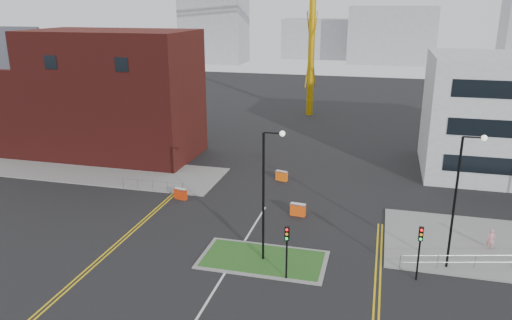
{
  "coord_description": "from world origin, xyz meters",
  "views": [
    {
      "loc": [
        9.14,
        -21.54,
        16.76
      ],
      "look_at": [
        -0.2,
        14.56,
        5.0
      ],
      "focal_mm": 35.0,
      "sensor_mm": 36.0,
      "label": 1
    }
  ],
  "objects": [
    {
      "name": "pavement_left",
      "position": [
        -20.0,
        22.0,
        0.06
      ],
      "size": [
        28.0,
        8.0,
        0.12
      ],
      "primitive_type": "cube",
      "color": "slate",
      "rests_on": "ground"
    },
    {
      "name": "yellow_left_b",
      "position": [
        -8.7,
        10.0,
        0.01
      ],
      "size": [
        0.12,
        24.0,
        0.01
      ],
      "primitive_type": "cube",
      "color": "gold",
      "rests_on": "ground"
    },
    {
      "name": "skyline_d",
      "position": [
        -8.0,
        140.0,
        6.0
      ],
      "size": [
        30.0,
        12.0,
        12.0
      ],
      "primitive_type": "cube",
      "color": "gray",
      "rests_on": "ground"
    },
    {
      "name": "barrier_mid",
      "position": [
        3.0,
        16.0,
        0.57
      ],
      "size": [
        1.29,
        0.55,
        1.06
      ],
      "color": "#EC4E0D",
      "rests_on": "ground"
    },
    {
      "name": "yellow_right_b",
      "position": [
        9.8,
        6.0,
        0.01
      ],
      "size": [
        0.12,
        20.0,
        0.01
      ],
      "primitive_type": "cube",
      "color": "gold",
      "rests_on": "ground"
    },
    {
      "name": "streetlamp_right_near",
      "position": [
        14.22,
        10.0,
        5.41
      ],
      "size": [
        1.46,
        0.36,
        9.18
      ],
      "color": "black",
      "rests_on": "ground"
    },
    {
      "name": "yellow_right_a",
      "position": [
        9.5,
        6.0,
        0.01
      ],
      "size": [
        0.12,
        20.0,
        0.01
      ],
      "primitive_type": "cube",
      "color": "gold",
      "rests_on": "ground"
    },
    {
      "name": "railing_left",
      "position": [
        -11.0,
        18.0,
        0.74
      ],
      "size": [
        6.05,
        0.05,
        1.1
      ],
      "color": "gray",
      "rests_on": "ground"
    },
    {
      "name": "skyline_b",
      "position": [
        10.0,
        130.0,
        8.0
      ],
      "size": [
        24.0,
        12.0,
        16.0
      ],
      "primitive_type": "cube",
      "color": "gray",
      "rests_on": "ground"
    },
    {
      "name": "traffic_light_right",
      "position": [
        12.0,
        7.98,
        2.57
      ],
      "size": [
        0.28,
        0.33,
        3.65
      ],
      "color": "black",
      "rests_on": "ground"
    },
    {
      "name": "brick_building",
      "position": [
        -22.97,
        28.0,
        6.85
      ],
      "size": [
        24.2,
        10.07,
        14.24
      ],
      "color": "#4F1613",
      "rests_on": "ground"
    },
    {
      "name": "island_kerb",
      "position": [
        2.0,
        8.0,
        0.04
      ],
      "size": [
        8.6,
        4.6,
        0.08
      ],
      "primitive_type": "cube",
      "color": "slate",
      "rests_on": "ground"
    },
    {
      "name": "traffic_light_island",
      "position": [
        4.0,
        5.98,
        2.57
      ],
      "size": [
        0.28,
        0.33,
        3.65
      ],
      "color": "black",
      "rests_on": "ground"
    },
    {
      "name": "barrier_left",
      "position": [
        -7.77,
        16.97,
        0.54
      ],
      "size": [
        1.24,
        0.66,
        0.99
      ],
      "color": "red",
      "rests_on": "ground"
    },
    {
      "name": "pedestrian",
      "position": [
        17.26,
        13.52,
        0.78
      ],
      "size": [
        0.6,
        0.42,
        1.57
      ],
      "primitive_type": "imported",
      "rotation": [
        0.0,
        0.0,
        -0.08
      ],
      "color": "pink",
      "rests_on": "ground"
    },
    {
      "name": "streetlamp_island",
      "position": [
        2.22,
        8.0,
        5.41
      ],
      "size": [
        1.46,
        0.36,
        9.18
      ],
      "color": "black",
      "rests_on": "ground"
    },
    {
      "name": "barrier_right",
      "position": [
        -0.02,
        24.0,
        0.54
      ],
      "size": [
        1.24,
        0.72,
        0.99
      ],
      "color": "#FF640E",
      "rests_on": "ground"
    },
    {
      "name": "grass_island",
      "position": [
        2.0,
        8.0,
        0.06
      ],
      "size": [
        8.0,
        4.0,
        0.12
      ],
      "primitive_type": "cube",
      "color": "#1D4918",
      "rests_on": "ground"
    },
    {
      "name": "centre_line",
      "position": [
        0.0,
        2.0,
        0.01
      ],
      "size": [
        0.15,
        30.0,
        0.01
      ],
      "primitive_type": "cube",
      "color": "silver",
      "rests_on": "ground"
    },
    {
      "name": "skyline_a",
      "position": [
        -40.0,
        120.0,
        11.0
      ],
      "size": [
        18.0,
        12.0,
        22.0
      ],
      "primitive_type": "cube",
      "color": "gray",
      "rests_on": "ground"
    },
    {
      "name": "yellow_left_a",
      "position": [
        -9.0,
        10.0,
        0.01
      ],
      "size": [
        0.12,
        24.0,
        0.01
      ],
      "primitive_type": "cube",
      "color": "gold",
      "rests_on": "ground"
    }
  ]
}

